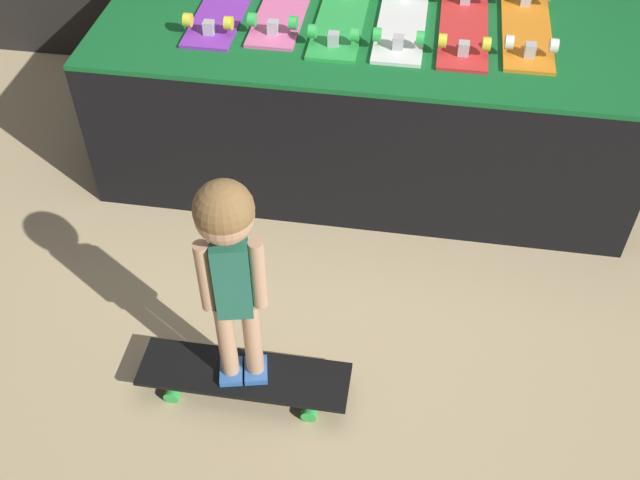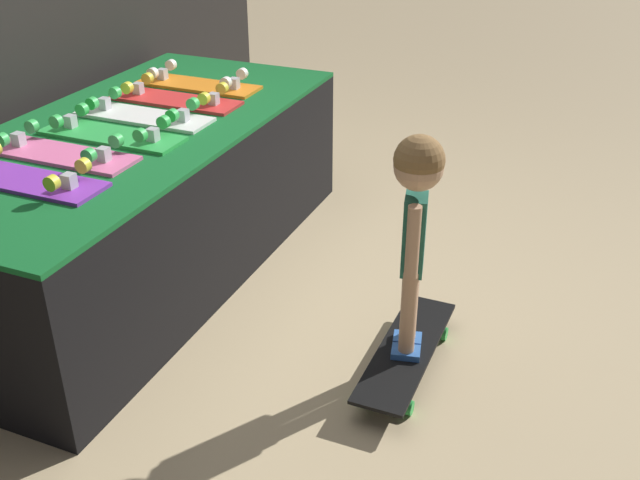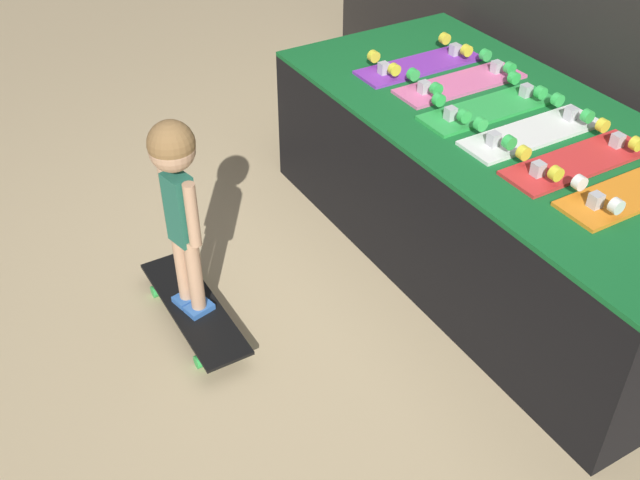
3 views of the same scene
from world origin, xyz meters
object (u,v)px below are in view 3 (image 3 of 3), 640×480
skateboard_red_on_rack (578,159)px  skateboard_orange_on_rack (636,189)px  skateboard_white_on_rack (532,131)px  child (177,184)px  skateboard_green_on_rack (489,106)px  skateboard_on_floor (194,308)px  skateboard_pink_on_rack (461,81)px  skateboard_purple_on_rack (420,63)px

skateboard_red_on_rack → skateboard_orange_on_rack: size_ratio=1.00×
skateboard_white_on_rack → child: (-0.38, -1.33, -0.02)m
skateboard_green_on_rack → skateboard_on_floor: (-0.13, -1.31, -0.62)m
skateboard_red_on_rack → skateboard_white_on_rack: bearing=178.6°
skateboard_orange_on_rack → skateboard_white_on_rack: bearing=-177.5°
skateboard_pink_on_rack → child: bearing=-85.4°
skateboard_orange_on_rack → child: bearing=-122.7°
skateboard_purple_on_rack → child: size_ratio=0.73×
skateboard_pink_on_rack → skateboard_white_on_rack: bearing=-4.4°
skateboard_pink_on_rack → skateboard_green_on_rack: (0.24, -0.05, 0.00)m
skateboard_purple_on_rack → child: child is taller
skateboard_on_floor → child: (0.00, 0.00, 0.60)m
skateboard_red_on_rack → skateboard_green_on_rack: bearing=-179.2°
skateboard_purple_on_rack → skateboard_white_on_rack: (0.73, 0.00, 0.00)m
skateboard_white_on_rack → skateboard_orange_on_rack: same height
skateboard_orange_on_rack → skateboard_pink_on_rack: bearing=179.0°
skateboard_red_on_rack → skateboard_on_floor: 1.58m
skateboard_purple_on_rack → skateboard_green_on_rack: same height
skateboard_pink_on_rack → skateboard_on_floor: 1.50m
skateboard_purple_on_rack → skateboard_orange_on_rack: (1.22, 0.02, 0.00)m
skateboard_orange_on_rack → skateboard_on_floor: (-0.86, -1.35, -0.62)m
skateboard_green_on_rack → skateboard_orange_on_rack: bearing=2.7°
skateboard_white_on_rack → skateboard_orange_on_rack: size_ratio=1.00×
skateboard_green_on_rack → skateboard_orange_on_rack: size_ratio=1.00×
skateboard_green_on_rack → skateboard_red_on_rack: same height
skateboard_purple_on_rack → skateboard_pink_on_rack: size_ratio=1.00×
skateboard_white_on_rack → child: size_ratio=0.73×
skateboard_green_on_rack → skateboard_red_on_rack: 0.49m
skateboard_green_on_rack → child: (-0.13, -1.31, -0.02)m
skateboard_purple_on_rack → skateboard_red_on_rack: same height
skateboard_orange_on_rack → child: (-0.86, -1.35, -0.02)m
skateboard_pink_on_rack → skateboard_on_floor: bearing=-85.4°
skateboard_purple_on_rack → skateboard_pink_on_rack: 0.25m
skateboard_on_floor → skateboard_white_on_rack: bearing=74.1°
skateboard_pink_on_rack → skateboard_white_on_rack: 0.49m
skateboard_white_on_rack → skateboard_red_on_rack: size_ratio=1.00×
skateboard_green_on_rack → skateboard_white_on_rack: size_ratio=1.00×
skateboard_white_on_rack → skateboard_on_floor: size_ratio=0.86×
skateboard_purple_on_rack → skateboard_orange_on_rack: size_ratio=1.00×
skateboard_green_on_rack → skateboard_on_floor: size_ratio=0.86×
skateboard_pink_on_rack → skateboard_red_on_rack: (0.73, -0.04, 0.00)m
skateboard_on_floor → skateboard_green_on_rack: bearing=84.2°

